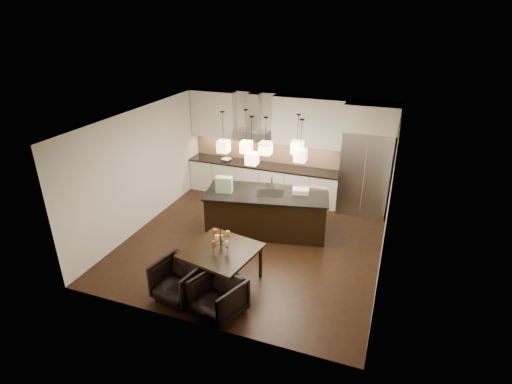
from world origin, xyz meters
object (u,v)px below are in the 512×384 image
(island_body, at_px, (267,213))
(armchair_right, at_px, (218,297))
(refrigerator, at_px, (365,173))
(dining_table, at_px, (222,266))
(armchair_left, at_px, (179,280))

(island_body, height_order, armchair_right, island_body)
(refrigerator, distance_m, island_body, 2.74)
(island_body, bearing_deg, armchair_right, -98.65)
(island_body, distance_m, dining_table, 2.17)
(island_body, xyz_separation_m, armchair_right, (0.15, -2.97, -0.12))
(refrigerator, height_order, armchair_right, refrigerator)
(refrigerator, bearing_deg, armchair_left, -120.16)
(refrigerator, relative_size, armchair_right, 2.76)
(refrigerator, xyz_separation_m, armchair_right, (-1.83, -4.77, -0.72))
(armchair_left, bearing_deg, armchair_right, 0.34)
(island_body, height_order, armchair_left, island_body)
(armchair_left, bearing_deg, island_body, 86.99)
(island_body, distance_m, armchair_left, 2.90)
(armchair_left, relative_size, armchair_right, 1.03)
(island_body, xyz_separation_m, dining_table, (-0.16, -2.16, -0.10))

